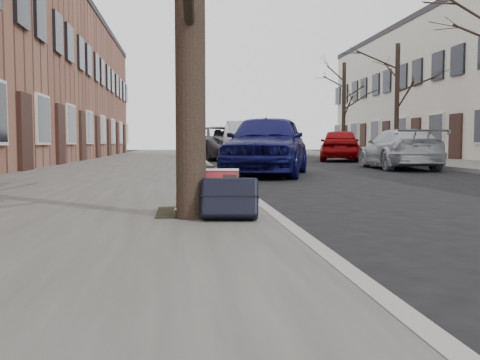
{
  "coord_description": "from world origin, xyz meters",
  "views": [
    {
      "loc": [
        -2.17,
        -4.24,
        0.83
      ],
      "look_at": [
        -1.62,
        0.8,
        0.48
      ],
      "focal_mm": 40.0,
      "sensor_mm": 36.0,
      "label": 1
    }
  ],
  "objects": [
    {
      "name": "car_far_front",
      "position": [
        4.65,
        11.97,
        0.62
      ],
      "size": [
        2.1,
        4.43,
        1.25
      ],
      "primitive_type": "imported",
      "rotation": [
        0.0,
        0.0,
        3.06
      ],
      "color": "#B1B5BA",
      "rests_on": "ground"
    },
    {
      "name": "ground",
      "position": [
        0.0,
        0.0,
        0.0
      ],
      "size": [
        120.0,
        120.0,
        0.0
      ],
      "primitive_type": "plane",
      "color": "black",
      "rests_on": "ground"
    },
    {
      "name": "suitcase_navy",
      "position": [
        -1.74,
        0.61,
        0.33
      ],
      "size": [
        0.56,
        0.37,
        0.41
      ],
      "primitive_type": "cube",
      "rotation": [
        -0.42,
        0.0,
        -0.12
      ],
      "color": "black",
      "rests_on": "near_sidewalk"
    },
    {
      "name": "tree_far_b",
      "position": [
        7.2,
        18.36,
        2.62
      ],
      "size": [
        0.2,
        0.2,
        5.01
      ],
      "primitive_type": "cylinder",
      "color": "black",
      "rests_on": "far_sidewalk"
    },
    {
      "name": "tree_far_c",
      "position": [
        7.2,
        26.05,
        2.78
      ],
      "size": [
        0.22,
        0.22,
        5.33
      ],
      "primitive_type": "cylinder",
      "color": "black",
      "rests_on": "far_sidewalk"
    },
    {
      "name": "dirt_patch",
      "position": [
        -2.0,
        1.2,
        0.13
      ],
      "size": [
        0.85,
        0.85,
        0.02
      ],
      "primitive_type": "cube",
      "color": "black",
      "rests_on": "near_sidewalk"
    },
    {
      "name": "car_far_back",
      "position": [
        4.96,
        19.35,
        0.73
      ],
      "size": [
        2.83,
        4.58,
        1.46
      ],
      "primitive_type": "imported",
      "rotation": [
        0.0,
        0.0,
        2.86
      ],
      "color": "#910609",
      "rests_on": "ground"
    },
    {
      "name": "car_near_mid",
      "position": [
        0.05,
        12.19,
        0.76
      ],
      "size": [
        1.64,
        4.6,
        1.51
      ],
      "primitive_type": "imported",
      "rotation": [
        0.0,
        0.0,
        -0.01
      ],
      "color": "#B1B5BA",
      "rests_on": "ground"
    },
    {
      "name": "near_sidewalk",
      "position": [
        -3.7,
        15.0,
        0.06
      ],
      "size": [
        5.0,
        70.0,
        0.12
      ],
      "primitive_type": "cube",
      "color": "#66645C",
      "rests_on": "ground"
    },
    {
      "name": "far_sidewalk",
      "position": [
        7.8,
        15.0,
        0.06
      ],
      "size": [
        4.0,
        70.0,
        0.12
      ],
      "primitive_type": "cube",
      "color": "slate",
      "rests_on": "ground"
    },
    {
      "name": "suitcase_red",
      "position": [
        -1.92,
        0.95,
        0.35
      ],
      "size": [
        0.62,
        0.39,
        0.45
      ],
      "primitive_type": "cube",
      "rotation": [
        -0.42,
        0.0,
        -0.12
      ],
      "color": "maroon",
      "rests_on": "near_sidewalk"
    },
    {
      "name": "car_near_back",
      "position": [
        -0.25,
        21.27,
        0.8
      ],
      "size": [
        4.07,
        6.28,
        1.61
      ],
      "primitive_type": "imported",
      "rotation": [
        0.0,
        0.0,
        0.26
      ],
      "color": "#3D3D43",
      "rests_on": "ground"
    },
    {
      "name": "car_near_front",
      "position": [
        0.01,
        9.31,
        0.79
      ],
      "size": [
        3.13,
        4.99,
        1.58
      ],
      "primitive_type": "imported",
      "rotation": [
        0.0,
        0.0,
        -0.29
      ],
      "color": "#0E0E48",
      "rests_on": "ground"
    }
  ]
}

